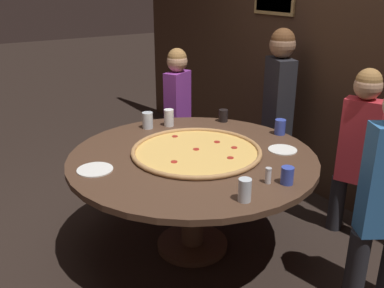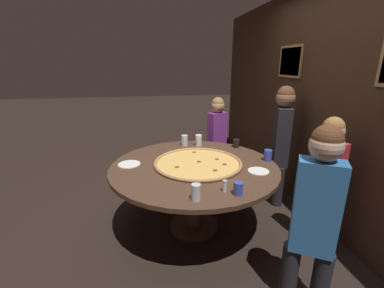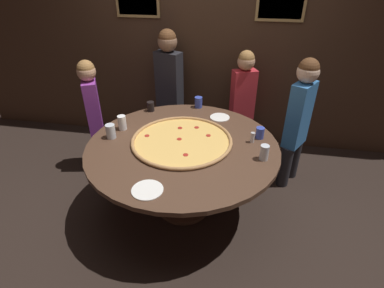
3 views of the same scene
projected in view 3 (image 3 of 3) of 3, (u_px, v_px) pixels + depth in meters
ground_plane at (184, 206)px, 3.03m from camera, size 24.00×24.00×0.00m
back_wall at (206, 41)px, 3.56m from camera, size 6.40×0.08×2.60m
dining_table at (183, 155)px, 2.70m from camera, size 1.70×1.70×0.74m
giant_pizza at (182, 140)px, 2.67m from camera, size 0.91×0.91×0.03m
drink_cup_far_left at (151, 106)px, 3.20m from camera, size 0.08×0.08×0.10m
drink_cup_near_left at (260, 133)px, 2.71m from camera, size 0.08×0.08×0.10m
drink_cup_by_shaker at (264, 152)px, 2.41m from camera, size 0.07×0.07×0.13m
drink_cup_beside_pizza at (122, 123)px, 2.84m from camera, size 0.08×0.08×0.14m
drink_cup_centre_back at (198, 102)px, 3.27m from camera, size 0.08×0.08×0.12m
drink_cup_near_right at (111, 131)px, 2.70m from camera, size 0.09×0.09×0.13m
white_plate_right_side at (220, 117)px, 3.08m from camera, size 0.20×0.20×0.01m
white_plate_far_back at (147, 190)px, 2.11m from camera, size 0.23×0.23×0.01m
condiment_shaker at (253, 137)px, 2.64m from camera, size 0.04×0.04×0.10m
diner_far_right at (94, 110)px, 3.27m from camera, size 0.25×0.34×1.28m
diner_side_left at (169, 84)px, 3.62m from camera, size 0.39×0.26×1.48m
diner_far_left at (243, 99)px, 3.52m from camera, size 0.34×0.24×1.30m
diner_side_right at (299, 118)px, 2.99m from camera, size 0.28×0.36×1.38m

